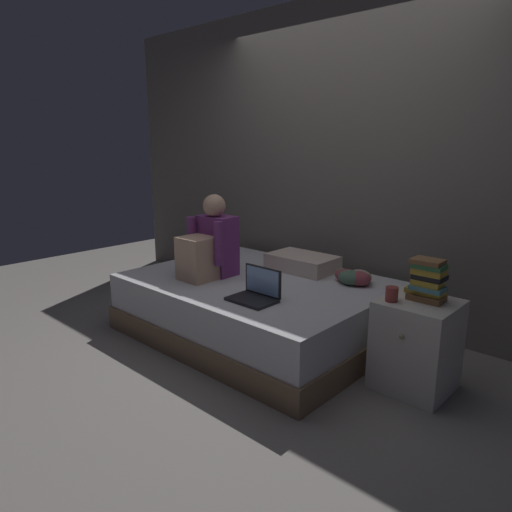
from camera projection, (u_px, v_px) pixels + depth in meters
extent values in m
plane|color=gray|center=(250.00, 352.00, 3.43)|extent=(8.00, 8.00, 0.00)
cube|color=slate|center=(346.00, 162.00, 3.97)|extent=(5.60, 0.10, 2.70)
cube|color=#7A6047|center=(258.00, 323.00, 3.76)|extent=(2.00, 1.50, 0.19)
cube|color=silver|center=(258.00, 295.00, 3.70)|extent=(1.96, 1.46, 0.28)
cube|color=beige|center=(416.00, 345.00, 2.89)|extent=(0.44, 0.44, 0.57)
sphere|color=gray|center=(402.00, 336.00, 2.70)|extent=(0.04, 0.04, 0.04)
cube|color=#75337A|center=(218.00, 245.00, 3.75)|extent=(0.30, 0.20, 0.48)
sphere|color=tan|center=(214.00, 206.00, 3.65)|extent=(0.18, 0.18, 0.18)
cube|color=tan|center=(197.00, 259.00, 3.61)|extent=(0.26, 0.24, 0.34)
cylinder|color=#75337A|center=(191.00, 238.00, 3.74)|extent=(0.07, 0.07, 0.34)
cylinder|color=#75337A|center=(218.00, 244.00, 3.53)|extent=(0.07, 0.07, 0.34)
cube|color=black|center=(252.00, 300.00, 3.15)|extent=(0.32, 0.22, 0.02)
cube|color=black|center=(263.00, 281.00, 3.20)|extent=(0.32, 0.01, 0.20)
cube|color=#8CB2EA|center=(262.00, 281.00, 3.20)|extent=(0.29, 0.00, 0.18)
cube|color=beige|center=(302.00, 262.00, 3.91)|extent=(0.56, 0.36, 0.13)
cube|color=brown|center=(426.00, 297.00, 2.83)|extent=(0.21, 0.14, 0.04)
cube|color=gold|center=(425.00, 291.00, 2.83)|extent=(0.22, 0.12, 0.03)
cube|color=teal|center=(428.00, 288.00, 2.79)|extent=(0.20, 0.13, 0.03)
cube|color=gold|center=(428.00, 283.00, 2.79)|extent=(0.17, 0.12, 0.03)
cube|color=black|center=(430.00, 277.00, 2.80)|extent=(0.18, 0.14, 0.03)
cube|color=gold|center=(429.00, 272.00, 2.79)|extent=(0.18, 0.13, 0.04)
cube|color=#387042|center=(429.00, 266.00, 2.78)|extent=(0.18, 0.13, 0.03)
cube|color=brown|center=(428.00, 261.00, 2.78)|extent=(0.18, 0.14, 0.03)
cylinder|color=#933833|center=(392.00, 294.00, 2.81)|extent=(0.08, 0.08, 0.09)
ellipsoid|color=#4C6B56|center=(351.00, 277.00, 3.51)|extent=(0.20, 0.17, 0.11)
ellipsoid|color=#8E3D47|center=(358.00, 278.00, 3.49)|extent=(0.20, 0.17, 0.11)
ellipsoid|color=#8E3D47|center=(346.00, 275.00, 3.58)|extent=(0.18, 0.15, 0.10)
ellipsoid|color=gray|center=(360.00, 276.00, 3.55)|extent=(0.19, 0.16, 0.10)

